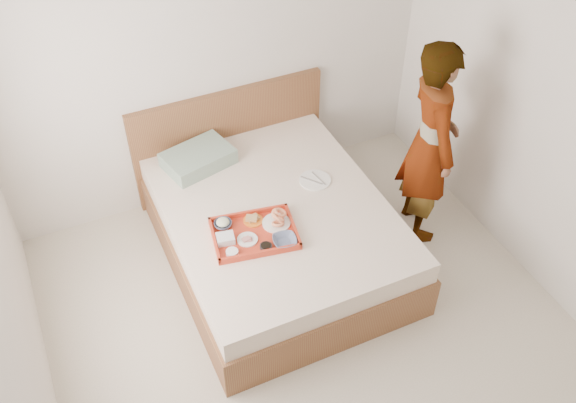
# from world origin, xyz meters

# --- Properties ---
(ground) EXTENTS (3.50, 4.00, 0.01)m
(ground) POSITION_xyz_m (0.00, 0.00, 0.00)
(ground) COLOR beige
(ground) RESTS_ON ground
(wall_back) EXTENTS (3.50, 0.01, 2.60)m
(wall_back) POSITION_xyz_m (0.00, 2.00, 1.30)
(wall_back) COLOR silver
(wall_back) RESTS_ON ground
(wall_left) EXTENTS (0.01, 4.00, 2.60)m
(wall_left) POSITION_xyz_m (-1.75, 0.00, 1.30)
(wall_left) COLOR silver
(wall_left) RESTS_ON ground
(bed) EXTENTS (1.65, 2.00, 0.53)m
(bed) POSITION_xyz_m (0.06, 1.00, 0.27)
(bed) COLOR brown
(bed) RESTS_ON ground
(headboard) EXTENTS (1.65, 0.06, 0.95)m
(headboard) POSITION_xyz_m (0.06, 1.97, 0.47)
(headboard) COLOR brown
(headboard) RESTS_ON ground
(pillow) EXTENTS (0.59, 0.47, 0.12)m
(pillow) POSITION_xyz_m (-0.30, 1.70, 0.59)
(pillow) COLOR #98AF9D
(pillow) RESTS_ON bed
(tray) EXTENTS (0.65, 0.52, 0.05)m
(tray) POSITION_xyz_m (-0.20, 0.79, 0.56)
(tray) COLOR #C54023
(tray) RESTS_ON bed
(prawn_plate) EXTENTS (0.23, 0.23, 0.01)m
(prawn_plate) POSITION_xyz_m (-0.02, 0.83, 0.55)
(prawn_plate) COLOR white
(prawn_plate) RESTS_ON tray
(navy_bowl_big) EXTENTS (0.19, 0.19, 0.04)m
(navy_bowl_big) POSITION_xyz_m (-0.04, 0.63, 0.57)
(navy_bowl_big) COLOR #1A1F43
(navy_bowl_big) RESTS_ON tray
(sauce_dish) EXTENTS (0.10, 0.10, 0.03)m
(sauce_dish) POSITION_xyz_m (-0.18, 0.64, 0.56)
(sauce_dish) COLOR black
(sauce_dish) RESTS_ON tray
(meat_plate) EXTENTS (0.17, 0.17, 0.01)m
(meat_plate) POSITION_xyz_m (-0.27, 0.76, 0.55)
(meat_plate) COLOR white
(meat_plate) RESTS_ON tray
(bread_plate) EXTENTS (0.16, 0.16, 0.01)m
(bread_plate) POSITION_xyz_m (-0.16, 0.92, 0.55)
(bread_plate) COLOR orange
(bread_plate) RESTS_ON tray
(salad_bowl) EXTENTS (0.15, 0.15, 0.04)m
(salad_bowl) POSITION_xyz_m (-0.37, 0.96, 0.57)
(salad_bowl) COLOR #1A1F43
(salad_bowl) RESTS_ON tray
(plastic_tub) EXTENTS (0.14, 0.12, 0.05)m
(plastic_tub) POSITION_xyz_m (-0.41, 0.81, 0.57)
(plastic_tub) COLOR silver
(plastic_tub) RESTS_ON tray
(cheese_round) EXTENTS (0.10, 0.10, 0.03)m
(cheese_round) POSITION_xyz_m (-0.41, 0.69, 0.56)
(cheese_round) COLOR white
(cheese_round) RESTS_ON tray
(dinner_plate) EXTENTS (0.31, 0.31, 0.01)m
(dinner_plate) POSITION_xyz_m (0.45, 1.14, 0.54)
(dinner_plate) COLOR white
(dinner_plate) RESTS_ON bed
(person) EXTENTS (0.54, 0.69, 1.68)m
(person) POSITION_xyz_m (1.24, 0.84, 0.84)
(person) COLOR white
(person) RESTS_ON ground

